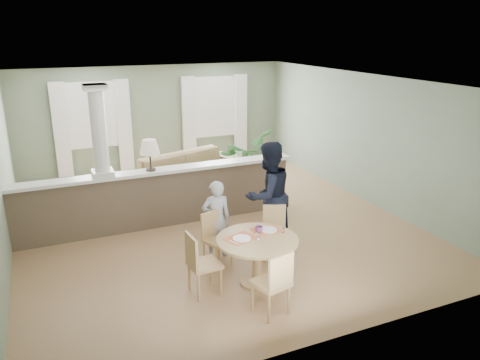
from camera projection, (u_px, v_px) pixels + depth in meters
name	position (u px, v px, depth m)	size (l,w,h in m)	color
ground	(210.00, 221.00, 9.10)	(8.00, 8.00, 0.00)	#A58057
room_shell	(196.00, 124.00, 9.07)	(7.02, 8.02, 2.71)	gray
pony_wall	(156.00, 191.00, 8.68)	(5.32, 0.38, 2.70)	brown
sofa	(190.00, 172.00, 10.86)	(2.76, 1.08, 0.81)	olive
houseplant	(246.00, 161.00, 10.61)	(1.26, 1.09, 1.40)	#2F6B2B
dining_table	(257.00, 248.00, 6.73)	(1.18, 1.18, 0.81)	tan
chair_far_boy	(215.00, 236.00, 7.35)	(0.49, 0.49, 0.85)	tan
chair_far_man	(275.00, 229.00, 7.57)	(0.51, 0.51, 0.86)	tan
chair_near	(275.00, 281.00, 5.96)	(0.50, 0.50, 0.91)	tan
chair_side	(200.00, 262.00, 6.46)	(0.44, 0.44, 0.92)	tan
child_person	(216.00, 219.00, 7.52)	(0.47, 0.31, 1.30)	#9B9CA0
man_person	(268.00, 195.00, 7.81)	(0.89, 0.70, 1.84)	black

